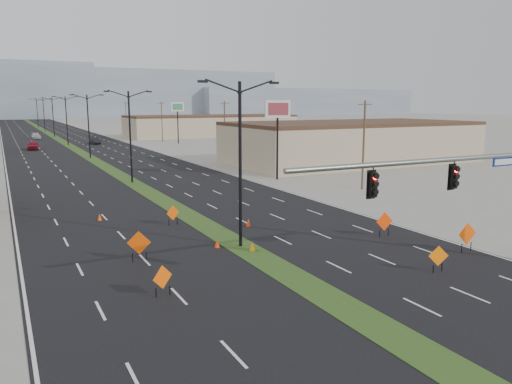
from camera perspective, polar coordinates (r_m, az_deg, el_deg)
name	(u,v)px	position (r m, az deg, el deg)	size (l,w,h in m)	color
ground	(367,321)	(21.47, 12.58, -14.20)	(600.00, 600.00, 0.00)	gray
road_surface	(66,144)	(115.92, -20.90, 5.18)	(25.00, 400.00, 0.02)	black
median_strip	(66,144)	(115.92, -20.90, 5.18)	(2.00, 400.00, 0.04)	#294518
building_se_near	(351,143)	(76.21, 10.79, 5.47)	(36.00, 18.00, 5.50)	tan
building_se_far	(211,126)	(134.95, -5.13, 7.48)	(44.00, 16.00, 5.00)	tan
mesa_center	(94,94)	(319.31, -18.01, 10.64)	(220.00, 50.00, 28.00)	gray
mesa_east	(301,102)	(360.70, 5.18, 10.19)	(160.00, 50.00, 18.00)	gray
signal_mast	(479,183)	(27.47, 24.13, 0.95)	(16.30, 0.60, 8.00)	slate
streetlight_0	(240,159)	(29.94, -1.82, 3.74)	(5.15, 0.24, 10.02)	black
streetlight_1	(130,134)	(56.44, -14.19, 6.47)	(5.15, 0.24, 10.02)	black
streetlight_2	(88,124)	(83.92, -18.60, 7.37)	(5.15, 0.24, 10.02)	black
streetlight_3	(67,119)	(111.66, -20.84, 7.81)	(5.15, 0.24, 10.02)	black
streetlight_4	(53,116)	(139.51, -22.18, 8.07)	(5.15, 0.24, 10.02)	black
streetlight_5	(44,114)	(167.40, -23.08, 8.24)	(5.15, 0.24, 10.02)	black
streetlight_6	(37,112)	(195.33, -23.73, 8.36)	(5.15, 0.24, 10.02)	black
utility_pole_0	(364,144)	(51.77, 12.20, 5.41)	(1.60, 0.20, 9.00)	#4C3823
utility_pole_1	(225,128)	(81.83, -3.61, 7.30)	(1.60, 0.20, 9.00)	#4C3823
utility_pole_2	(162,121)	(114.73, -10.71, 7.97)	(1.60, 0.20, 9.00)	#4C3823
utility_pole_3	(126,117)	(148.59, -14.62, 8.28)	(1.60, 0.20, 9.00)	#4C3823
car_left	(33,145)	(103.19, -24.15, 4.88)	(1.92, 4.77, 1.63)	maroon
car_mid	(95,141)	(112.77, -17.94, 5.60)	(1.52, 4.35, 1.43)	black
car_far	(36,136)	(133.51, -23.86, 5.87)	(2.04, 5.01, 1.45)	#B5B8BF
construction_sign_0	(163,278)	(23.49, -10.64, -9.68)	(1.03, 0.50, 1.48)	#F45305
construction_sign_1	(139,244)	(28.66, -13.23, -5.77)	(1.26, 0.47, 1.75)	#D64004
construction_sign_2	(173,214)	(36.62, -9.48, -2.45)	(1.05, 0.43, 1.47)	#E04A04
construction_sign_3	(438,257)	(27.92, 20.12, -6.99)	(1.01, 0.44, 1.43)	#FF6D05
construction_sign_4	(385,222)	(34.09, 14.48, -3.36)	(1.25, 0.19, 1.67)	#E83804
construction_sign_5	(467,235)	(32.21, 23.00, -4.52)	(1.34, 0.14, 1.78)	#E14504
cone_0	(252,246)	(29.96, -0.41, -6.24)	(0.37, 0.37, 0.61)	orange
cone_1	(217,243)	(30.80, -4.48, -5.87)	(0.33, 0.33, 0.55)	#E13604
cone_2	(248,223)	(35.87, -0.88, -3.51)	(0.35, 0.35, 0.58)	red
cone_3	(100,217)	(39.44, -17.45, -2.75)	(0.32, 0.32, 0.54)	#E14604
pole_sign_east_near	(278,115)	(57.19, 2.48, 8.76)	(2.96, 0.93, 9.05)	black
pole_sign_east_far	(177,110)	(110.19, -8.96, 9.23)	(2.90, 0.57, 8.84)	black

